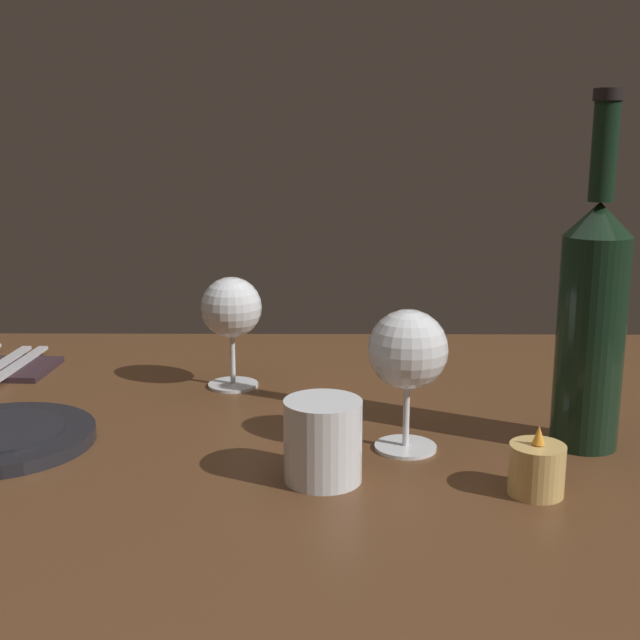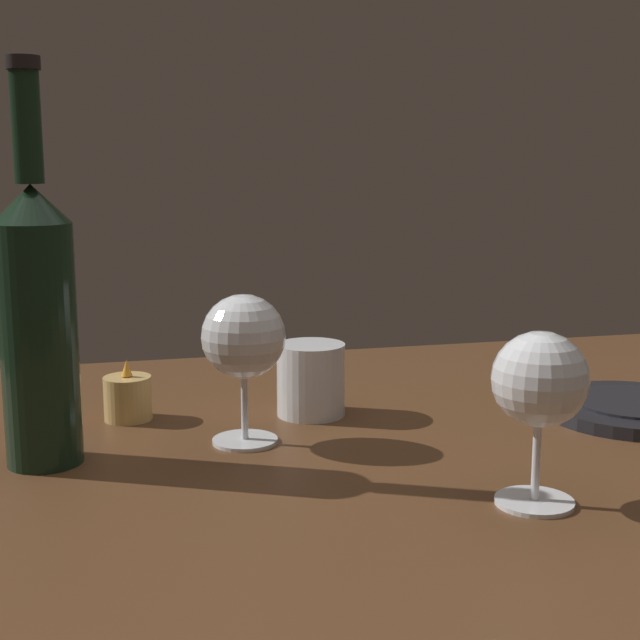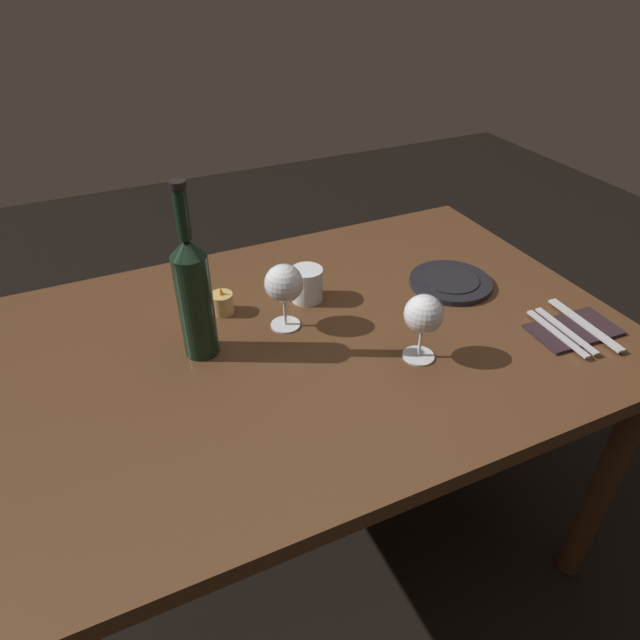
{
  "view_description": "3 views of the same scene",
  "coord_description": "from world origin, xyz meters",
  "px_view_note": "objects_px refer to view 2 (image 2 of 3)",
  "views": [
    {
      "loc": [
        0.02,
        0.88,
        1.07
      ],
      "look_at": [
        0.02,
        -0.05,
        0.86
      ],
      "focal_mm": 46.59,
      "sensor_mm": 36.0,
      "label": 1
    },
    {
      "loc": [
        -0.2,
        -0.81,
        1.03
      ],
      "look_at": [
        0.0,
        0.03,
        0.87
      ],
      "focal_mm": 50.67,
      "sensor_mm": 36.0,
      "label": 2
    },
    {
      "loc": [
        -0.42,
        -0.89,
        1.46
      ],
      "look_at": [
        -0.03,
        -0.04,
        0.8
      ],
      "focal_mm": 31.37,
      "sensor_mm": 36.0,
      "label": 3
    }
  ],
  "objects_px": {
    "wine_bottle": "(38,316)",
    "water_tumbler": "(311,383)",
    "wine_glass_left": "(243,339)",
    "votive_candle": "(128,399)",
    "dinner_plate": "(635,408)",
    "wine_glass_right": "(540,384)"
  },
  "relations": [
    {
      "from": "wine_glass_left",
      "to": "wine_bottle",
      "type": "height_order",
      "value": "wine_bottle"
    },
    {
      "from": "wine_glass_left",
      "to": "wine_bottle",
      "type": "xyz_separation_m",
      "value": [
        -0.19,
        -0.01,
        0.03
      ]
    },
    {
      "from": "wine_glass_right",
      "to": "wine_bottle",
      "type": "xyz_separation_m",
      "value": [
        -0.4,
        0.2,
        0.04
      ]
    },
    {
      "from": "wine_bottle",
      "to": "dinner_plate",
      "type": "relative_size",
      "value": 1.84
    },
    {
      "from": "water_tumbler",
      "to": "votive_candle",
      "type": "bearing_deg",
      "value": 171.41
    },
    {
      "from": "votive_candle",
      "to": "water_tumbler",
      "type": "bearing_deg",
      "value": -8.59
    },
    {
      "from": "wine_glass_left",
      "to": "water_tumbler",
      "type": "distance_m",
      "value": 0.14
    },
    {
      "from": "water_tumbler",
      "to": "wine_glass_left",
      "type": "bearing_deg",
      "value": -137.46
    },
    {
      "from": "wine_bottle",
      "to": "water_tumbler",
      "type": "distance_m",
      "value": 0.31
    },
    {
      "from": "wine_glass_right",
      "to": "wine_bottle",
      "type": "bearing_deg",
      "value": 152.86
    },
    {
      "from": "wine_glass_left",
      "to": "dinner_plate",
      "type": "bearing_deg",
      "value": -1.29
    },
    {
      "from": "wine_glass_right",
      "to": "water_tumbler",
      "type": "bearing_deg",
      "value": 111.89
    },
    {
      "from": "wine_glass_right",
      "to": "water_tumbler",
      "type": "relative_size",
      "value": 1.82
    },
    {
      "from": "wine_glass_left",
      "to": "votive_candle",
      "type": "xyz_separation_m",
      "value": [
        -0.11,
        0.11,
        -0.08
      ]
    },
    {
      "from": "wine_glass_left",
      "to": "wine_glass_right",
      "type": "distance_m",
      "value": 0.3
    },
    {
      "from": "water_tumbler",
      "to": "votive_candle",
      "type": "distance_m",
      "value": 0.2
    },
    {
      "from": "wine_bottle",
      "to": "water_tumbler",
      "type": "xyz_separation_m",
      "value": [
        0.28,
        0.09,
        -0.1
      ]
    },
    {
      "from": "wine_glass_right",
      "to": "votive_candle",
      "type": "relative_size",
      "value": 2.18
    },
    {
      "from": "water_tumbler",
      "to": "votive_candle",
      "type": "relative_size",
      "value": 1.2
    },
    {
      "from": "wine_bottle",
      "to": "votive_candle",
      "type": "bearing_deg",
      "value": 56.78
    },
    {
      "from": "wine_bottle",
      "to": "votive_candle",
      "type": "xyz_separation_m",
      "value": [
        0.08,
        0.12,
        -0.12
      ]
    },
    {
      "from": "votive_candle",
      "to": "dinner_plate",
      "type": "height_order",
      "value": "votive_candle"
    }
  ]
}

